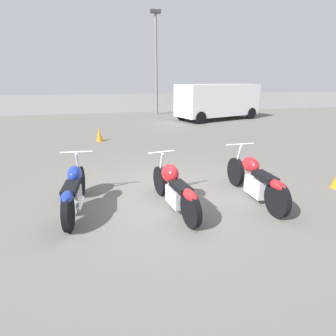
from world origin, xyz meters
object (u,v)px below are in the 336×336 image
at_px(motorcycle_slot_0, 74,190).
at_px(parked_van, 218,100).
at_px(traffic_cone_far, 99,135).
at_px(motorcycle_slot_1, 174,188).
at_px(motorcycle_slot_2, 255,180).
at_px(light_pole_right, 156,55).

distance_m(motorcycle_slot_0, parked_van, 13.31).
xyz_separation_m(parked_van, traffic_cone_far, (-7.20, -4.78, -0.93)).
height_order(motorcycle_slot_1, parked_van, parked_van).
bearing_deg(motorcycle_slot_2, light_pole_right, 86.02).
bearing_deg(parked_van, motorcycle_slot_1, -44.74).
xyz_separation_m(motorcycle_slot_0, motorcycle_slot_1, (1.83, -0.33, 0.01)).
height_order(motorcycle_slot_2, traffic_cone_far, motorcycle_slot_2).
relative_size(motorcycle_slot_0, traffic_cone_far, 3.84).
height_order(light_pole_right, motorcycle_slot_0, light_pole_right).
bearing_deg(motorcycle_slot_0, traffic_cone_far, 90.08).
relative_size(motorcycle_slot_1, motorcycle_slot_2, 0.93).
bearing_deg(motorcycle_slot_0, motorcycle_slot_2, -1.31).
bearing_deg(motorcycle_slot_0, motorcycle_slot_1, -6.88).
relative_size(light_pole_right, motorcycle_slot_1, 3.31).
relative_size(motorcycle_slot_0, motorcycle_slot_2, 0.93).
bearing_deg(motorcycle_slot_0, parked_van, 58.74).
distance_m(motorcycle_slot_2, traffic_cone_far, 7.18).
height_order(motorcycle_slot_0, traffic_cone_far, motorcycle_slot_0).
bearing_deg(traffic_cone_far, motorcycle_slot_2, -63.68).
distance_m(parked_van, traffic_cone_far, 8.69).
relative_size(motorcycle_slot_2, parked_van, 0.39).
distance_m(light_pole_right, parked_van, 5.63).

